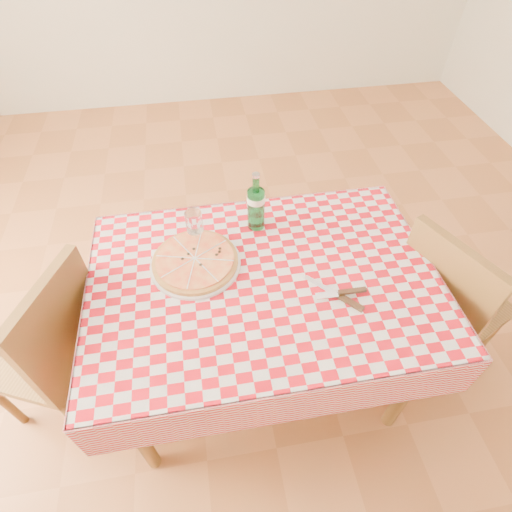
# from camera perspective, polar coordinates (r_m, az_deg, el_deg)

# --- Properties ---
(dining_table) EXTENTS (1.20, 0.80, 0.75)m
(dining_table) POSITION_cam_1_polar(r_m,az_deg,el_deg) (1.56, 1.09, -5.44)
(dining_table) COLOR brown
(dining_table) RESTS_ON ground
(tablecloth) EXTENTS (1.30, 0.90, 0.01)m
(tablecloth) POSITION_cam_1_polar(r_m,az_deg,el_deg) (1.49, 1.15, -3.25)
(tablecloth) COLOR #A90A15
(tablecloth) RESTS_ON dining_table
(chair_near) EXTENTS (0.53, 0.53, 0.90)m
(chair_near) POSITION_cam_1_polar(r_m,az_deg,el_deg) (1.91, 25.42, -5.69)
(chair_near) COLOR brown
(chair_near) RESTS_ON ground
(chair_far) EXTENTS (0.54, 0.54, 0.90)m
(chair_far) POSITION_cam_1_polar(r_m,az_deg,el_deg) (1.79, -26.93, -11.15)
(chair_far) COLOR brown
(chair_far) RESTS_ON ground
(pizza_plate) EXTENTS (0.42, 0.42, 0.04)m
(pizza_plate) POSITION_cam_1_polar(r_m,az_deg,el_deg) (1.53, -8.68, -0.65)
(pizza_plate) COLOR #C58941
(pizza_plate) RESTS_ON tablecloth
(water_bottle) EXTENTS (0.08, 0.08, 0.26)m
(water_bottle) POSITION_cam_1_polar(r_m,az_deg,el_deg) (1.59, -0.01, 7.81)
(water_bottle) COLOR #19662B
(water_bottle) RESTS_ON tablecloth
(wine_glass) EXTENTS (0.08, 0.08, 0.17)m
(wine_glass) POSITION_cam_1_polar(r_m,az_deg,el_deg) (1.56, -8.67, 3.79)
(wine_glass) COLOR white
(wine_glass) RESTS_ON tablecloth
(cutlery) EXTENTS (0.32, 0.29, 0.03)m
(cutlery) POSITION_cam_1_polar(r_m,az_deg,el_deg) (1.45, 11.65, -5.31)
(cutlery) COLOR silver
(cutlery) RESTS_ON tablecloth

